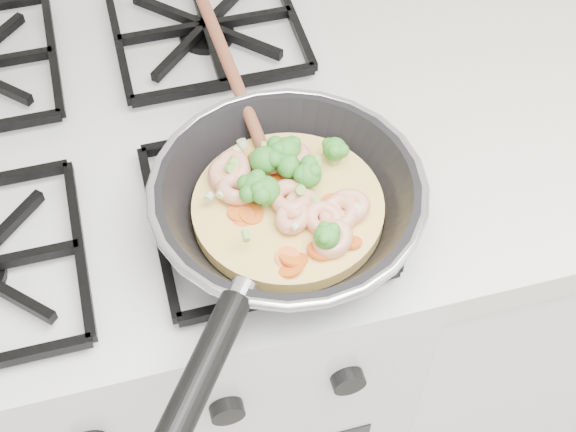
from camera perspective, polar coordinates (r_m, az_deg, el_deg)
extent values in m
cube|color=silver|center=(1.31, -9.27, -8.41)|extent=(0.60, 0.60, 0.90)
cube|color=black|center=(0.94, -12.87, 5.42)|extent=(0.56, 0.56, 0.02)
torus|color=#BCBCC3|center=(0.79, 0.00, 1.90)|extent=(0.28, 0.28, 0.01)
cylinder|color=black|center=(0.68, -6.70, -12.15)|extent=(0.13, 0.17, 0.03)
cylinder|color=#F5D16A|center=(0.82, 0.00, 0.55)|extent=(0.19, 0.19, 0.02)
ellipsoid|color=brown|center=(0.83, -1.23, 3.85)|extent=(0.04, 0.05, 0.01)
cylinder|color=brown|center=(0.92, -4.63, 11.59)|extent=(0.04, 0.28, 0.08)
torus|color=#E3A886|center=(0.80, 0.11, 1.24)|extent=(0.05, 0.05, 0.02)
torus|color=#E3A886|center=(0.82, -4.37, 2.96)|extent=(0.05, 0.05, 0.02)
torus|color=#E3A886|center=(0.79, 0.32, -0.06)|extent=(0.06, 0.06, 0.02)
torus|color=#E3A886|center=(0.81, -3.62, 1.79)|extent=(0.05, 0.06, 0.02)
torus|color=#E3A886|center=(0.80, 0.95, 0.77)|extent=(0.06, 0.06, 0.01)
torus|color=#E3A886|center=(0.77, 3.13, -1.62)|extent=(0.06, 0.06, 0.02)
torus|color=#E3A886|center=(0.84, 0.45, 4.11)|extent=(0.06, 0.05, 0.02)
torus|color=#E3A886|center=(0.79, 3.57, 0.16)|extent=(0.06, 0.06, 0.02)
torus|color=#E3A886|center=(0.83, -3.88, 3.29)|extent=(0.05, 0.05, 0.03)
torus|color=#E3A886|center=(0.80, 4.20, 0.63)|extent=(0.05, 0.05, 0.02)
torus|color=#E3A886|center=(0.79, 2.49, -0.18)|extent=(0.06, 0.06, 0.02)
ellipsoid|color=green|center=(0.80, -2.31, 2.11)|extent=(0.04, 0.04, 0.03)
ellipsoid|color=green|center=(0.79, -1.56, 1.79)|extent=(0.04, 0.04, 0.03)
ellipsoid|color=green|center=(0.83, -0.10, 4.57)|extent=(0.04, 0.04, 0.03)
ellipsoid|color=green|center=(0.76, 2.71, -1.46)|extent=(0.03, 0.03, 0.02)
ellipsoid|color=green|center=(0.83, 3.28, 4.67)|extent=(0.03, 0.03, 0.02)
ellipsoid|color=green|center=(0.81, 1.43, 2.89)|extent=(0.03, 0.03, 0.03)
ellipsoid|color=green|center=(0.81, 0.05, 3.49)|extent=(0.03, 0.03, 0.02)
ellipsoid|color=green|center=(0.82, -1.68, 3.90)|extent=(0.04, 0.04, 0.03)
cylinder|color=orange|center=(0.77, -0.02, -2.95)|extent=(0.03, 0.03, 0.01)
cylinder|color=orange|center=(0.78, 4.41, -1.79)|extent=(0.03, 0.03, 0.01)
cylinder|color=orange|center=(0.84, -0.70, 3.47)|extent=(0.03, 0.03, 0.01)
cylinder|color=orange|center=(0.80, -3.42, 0.28)|extent=(0.03, 0.03, 0.00)
cylinder|color=orange|center=(0.82, -1.16, 2.31)|extent=(0.04, 0.04, 0.01)
cylinder|color=orange|center=(0.76, 0.20, -3.54)|extent=(0.03, 0.03, 0.01)
cylinder|color=orange|center=(0.81, 4.40, 1.13)|extent=(0.03, 0.03, 0.01)
cylinder|color=orange|center=(0.83, -3.76, 2.85)|extent=(0.02, 0.02, 0.00)
cylinder|color=orange|center=(0.80, -2.55, 0.12)|extent=(0.03, 0.03, 0.00)
cylinder|color=orange|center=(0.77, 2.32, -2.41)|extent=(0.03, 0.03, 0.01)
cylinder|color=orange|center=(0.77, 0.41, -2.91)|extent=(0.04, 0.04, 0.00)
cylinder|color=orange|center=(0.81, 3.15, 0.77)|extent=(0.03, 0.03, 0.01)
cylinder|color=orange|center=(0.85, -1.95, 4.02)|extent=(0.03, 0.03, 0.01)
cylinder|color=orange|center=(0.82, 0.01, 1.71)|extent=(0.03, 0.03, 0.00)
cylinder|color=orange|center=(0.80, -3.12, -0.03)|extent=(0.02, 0.02, 0.01)
cylinder|color=#84C14D|center=(0.80, -0.89, 1.73)|extent=(0.01, 0.01, 0.01)
cylinder|color=#BCDA9A|center=(0.84, -3.22, 5.07)|extent=(0.01, 0.01, 0.01)
cylinder|color=#BCDA9A|center=(0.76, 2.81, -1.44)|extent=(0.01, 0.01, 0.01)
cylinder|color=#BCDA9A|center=(0.77, 0.50, -0.72)|extent=(0.01, 0.01, 0.01)
cylinder|color=#84C14D|center=(0.76, -2.96, -1.39)|extent=(0.01, 0.01, 0.01)
cylinder|color=#84C14D|center=(0.82, -3.83, 3.78)|extent=(0.01, 0.01, 0.01)
cylinder|color=#84C14D|center=(0.81, -4.12, 3.32)|extent=(0.01, 0.01, 0.01)
cylinder|color=#84C14D|center=(0.79, 0.88, 1.86)|extent=(0.01, 0.01, 0.01)
cylinder|color=#BCDA9A|center=(0.80, -4.67, 1.62)|extent=(0.01, 0.01, 0.01)
cylinder|color=#84C14D|center=(0.81, 2.06, 3.83)|extent=(0.01, 0.01, 0.01)
cylinder|color=#84C14D|center=(0.83, -0.67, 4.63)|extent=(0.01, 0.01, 0.01)
cylinder|color=#84C14D|center=(0.79, 2.98, 0.34)|extent=(0.01, 0.01, 0.01)
cylinder|color=#BCDA9A|center=(0.83, -3.51, 4.46)|extent=(0.01, 0.01, 0.01)
cylinder|color=#84C14D|center=(0.83, -1.60, 4.92)|extent=(0.01, 0.01, 0.01)
cylinder|color=#84C14D|center=(0.79, 2.00, 0.98)|extent=(0.01, 0.01, 0.01)
cylinder|color=#BCDA9A|center=(0.81, 1.70, 3.73)|extent=(0.01, 0.01, 0.01)
cylinder|color=#BCDA9A|center=(0.80, -5.55, 1.32)|extent=(0.01, 0.01, 0.01)
cylinder|color=#84C14D|center=(0.84, -1.49, 4.93)|extent=(0.01, 0.01, 0.01)
cylinder|color=#BCDA9A|center=(0.83, -1.16, 4.56)|extent=(0.01, 0.01, 0.01)
cylinder|color=#BCDA9A|center=(0.79, 4.77, 0.65)|extent=(0.01, 0.01, 0.01)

